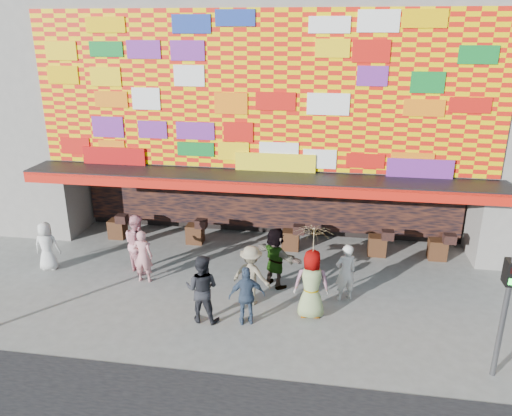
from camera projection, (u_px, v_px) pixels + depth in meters
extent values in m
plane|color=slate|center=(238.00, 316.00, 13.68)|extent=(90.00, 90.00, 0.00)
cube|color=gray|center=(277.00, 54.00, 18.90)|extent=(15.00, 8.00, 7.00)
cube|color=black|center=(278.00, 174.00, 21.52)|extent=(15.00, 6.00, 3.00)
cube|color=gray|center=(74.00, 194.00, 18.91)|extent=(0.40, 2.00, 3.00)
cube|color=gray|center=(480.00, 216.00, 16.71)|extent=(0.40, 2.00, 3.00)
cube|color=black|center=(258.00, 176.00, 15.82)|extent=(15.20, 1.60, 0.12)
cube|color=red|center=(254.00, 188.00, 15.14)|extent=(15.20, 0.04, 0.35)
cube|color=#FBCE00|center=(260.00, 92.00, 15.47)|extent=(14.80, 0.08, 4.90)
cube|color=black|center=(268.00, 196.00, 18.58)|extent=(14.00, 0.25, 2.50)
cylinder|color=#59595B|center=(503.00, 317.00, 10.84)|extent=(0.12, 0.12, 3.00)
cube|color=black|center=(512.00, 274.00, 10.49)|extent=(0.22, 0.18, 0.55)
cube|color=#19E533|center=(512.00, 282.00, 10.44)|extent=(0.14, 0.02, 0.14)
imported|color=silver|center=(47.00, 246.00, 16.07)|extent=(0.86, 0.63, 1.62)
imported|color=#C68084|center=(143.00, 256.00, 15.28)|extent=(0.63, 0.42, 1.69)
imported|color=black|center=(202.00, 289.00, 13.17)|extent=(0.97, 0.78, 1.90)
imported|color=gray|center=(251.00, 275.00, 14.03)|extent=(1.27, 0.93, 1.76)
imported|color=#374760|center=(247.00, 296.00, 13.05)|extent=(1.04, 0.66, 1.65)
imported|color=gray|center=(275.00, 257.00, 14.96)|extent=(1.73, 1.51, 1.89)
imported|color=gray|center=(311.00, 284.00, 13.34)|extent=(1.00, 0.70, 1.95)
imported|color=silver|center=(345.00, 272.00, 14.23)|extent=(0.74, 0.64, 1.72)
imported|color=pink|center=(138.00, 243.00, 15.93)|extent=(1.18, 1.16, 1.91)
imported|color=#D6BE87|center=(313.00, 243.00, 12.94)|extent=(1.25, 1.27, 0.93)
cylinder|color=#4C3326|center=(312.00, 275.00, 13.25)|extent=(0.02, 0.02, 1.00)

